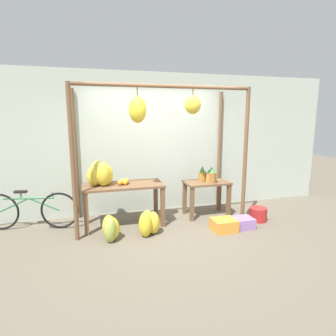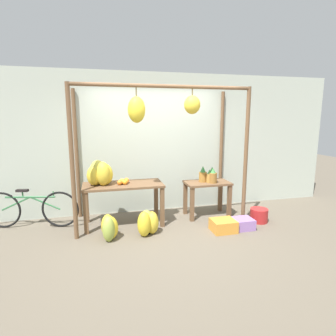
# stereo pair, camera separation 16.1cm
# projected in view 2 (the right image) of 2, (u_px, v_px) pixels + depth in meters

# --- Properties ---
(ground_plane) EXTENTS (20.00, 20.00, 0.00)m
(ground_plane) POSITION_uv_depth(u_px,v_px,m) (170.00, 236.00, 4.64)
(ground_plane) COLOR #665B4C
(shop_wall_back) EXTENTS (8.00, 0.08, 2.80)m
(shop_wall_back) POSITION_uv_depth(u_px,v_px,m) (152.00, 143.00, 5.72)
(shop_wall_back) COLOR #B7C1B2
(shop_wall_back) RESTS_ON ground_plane
(stall_awning) EXTENTS (3.04, 1.20, 2.45)m
(stall_awning) POSITION_uv_depth(u_px,v_px,m) (160.00, 129.00, 4.79)
(stall_awning) COLOR brown
(stall_awning) RESTS_ON ground_plane
(display_table_main) EXTENTS (1.41, 0.64, 0.76)m
(display_table_main) POSITION_uv_depth(u_px,v_px,m) (123.00, 191.00, 5.02)
(display_table_main) COLOR brown
(display_table_main) RESTS_ON ground_plane
(display_table_side) EXTENTS (0.86, 0.52, 0.69)m
(display_table_side) POSITION_uv_depth(u_px,v_px,m) (207.00, 190.00, 5.49)
(display_table_side) COLOR brown
(display_table_side) RESTS_ON ground_plane
(banana_pile_on_table) EXTENTS (0.55, 0.55, 0.44)m
(banana_pile_on_table) POSITION_uv_depth(u_px,v_px,m) (100.00, 174.00, 4.90)
(banana_pile_on_table) COLOR yellow
(banana_pile_on_table) RESTS_ON display_table_main
(orange_pile) EXTENTS (0.22, 0.22, 0.10)m
(orange_pile) POSITION_uv_depth(u_px,v_px,m) (124.00, 182.00, 4.98)
(orange_pile) COLOR orange
(orange_pile) RESTS_ON display_table_main
(pineapple_cluster) EXTENTS (0.32, 0.28, 0.31)m
(pineapple_cluster) POSITION_uv_depth(u_px,v_px,m) (209.00, 176.00, 5.41)
(pineapple_cluster) COLOR olive
(pineapple_cluster) RESTS_ON display_table_side
(banana_pile_ground_left) EXTENTS (0.35, 0.46, 0.41)m
(banana_pile_ground_left) POSITION_uv_depth(u_px,v_px,m) (109.00, 228.00, 4.47)
(banana_pile_ground_left) COLOR yellow
(banana_pile_ground_left) RESTS_ON ground_plane
(banana_pile_ground_right) EXTENTS (0.42, 0.41, 0.42)m
(banana_pile_ground_right) POSITION_uv_depth(u_px,v_px,m) (148.00, 223.00, 4.67)
(banana_pile_ground_right) COLOR gold
(banana_pile_ground_right) RESTS_ON ground_plane
(fruit_crate_white) EXTENTS (0.40, 0.35, 0.20)m
(fruit_crate_white) POSITION_uv_depth(u_px,v_px,m) (223.00, 226.00, 4.80)
(fruit_crate_white) COLOR orange
(fruit_crate_white) RESTS_ON ground_plane
(blue_bucket) EXTENTS (0.33, 0.33, 0.25)m
(blue_bucket) POSITION_uv_depth(u_px,v_px,m) (259.00, 215.00, 5.24)
(blue_bucket) COLOR #AD2323
(blue_bucket) RESTS_ON ground_plane
(parked_bicycle) EXTENTS (1.63, 0.38, 0.70)m
(parked_bicycle) POSITION_uv_depth(u_px,v_px,m) (31.00, 209.00, 4.93)
(parked_bicycle) COLOR black
(parked_bicycle) RESTS_ON ground_plane
(fruit_crate_purple) EXTENTS (0.36, 0.32, 0.18)m
(fruit_crate_purple) POSITION_uv_depth(u_px,v_px,m) (242.00, 224.00, 4.92)
(fruit_crate_purple) COLOR #9970B7
(fruit_crate_purple) RESTS_ON ground_plane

